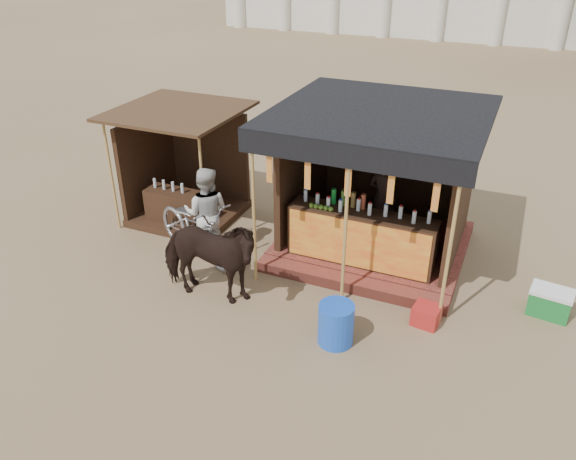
# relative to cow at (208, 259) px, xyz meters

# --- Properties ---
(ground) EXTENTS (120.00, 120.00, 0.00)m
(ground) POSITION_rel_cow_xyz_m (1.04, -0.72, -0.78)
(ground) COLOR #846B4C
(ground) RESTS_ON ground
(main_stall) EXTENTS (3.60, 3.61, 2.78)m
(main_stall) POSITION_rel_cow_xyz_m (2.04, 2.64, 0.24)
(main_stall) COLOR brown
(main_stall) RESTS_ON ground
(secondary_stall) EXTENTS (2.40, 2.40, 2.38)m
(secondary_stall) POSITION_rel_cow_xyz_m (-2.13, 2.52, 0.07)
(secondary_stall) COLOR #362013
(secondary_stall) RESTS_ON ground
(cow) EXTENTS (1.90, 0.96, 1.56)m
(cow) POSITION_rel_cow_xyz_m (0.00, 0.00, 0.00)
(cow) COLOR black
(cow) RESTS_ON ground
(motorbike) EXTENTS (2.35, 1.60, 1.17)m
(motorbike) POSITION_rel_cow_xyz_m (-0.95, 1.14, -0.20)
(motorbike) COLOR #9998A0
(motorbike) RESTS_ON ground
(bystander) EXTENTS (1.01, 0.89, 1.76)m
(bystander) POSITION_rel_cow_xyz_m (-0.76, 1.25, 0.10)
(bystander) COLOR #B9B9B3
(bystander) RESTS_ON ground
(blue_barrel) EXTENTS (0.70, 0.70, 0.66)m
(blue_barrel) POSITION_rel_cow_xyz_m (2.29, -0.22, -0.45)
(blue_barrel) COLOR blue
(blue_barrel) RESTS_ON ground
(red_crate) EXTENTS (0.45, 0.42, 0.32)m
(red_crate) POSITION_rel_cow_xyz_m (3.45, 0.77, -0.62)
(red_crate) COLOR #AB201C
(red_crate) RESTS_ON ground
(cooler) EXTENTS (0.69, 0.52, 0.46)m
(cooler) POSITION_rel_cow_xyz_m (5.21, 1.80, -0.55)
(cooler) COLOR #1A762E
(cooler) RESTS_ON ground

